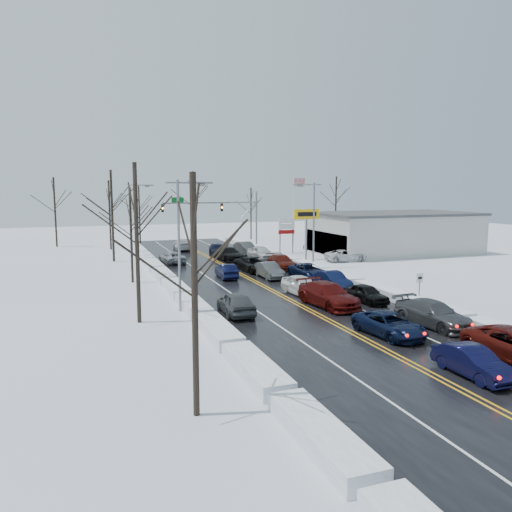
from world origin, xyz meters
name	(u,v)px	position (x,y,z in m)	size (l,w,h in m)	color
ground	(273,291)	(0.00, 0.00, 0.00)	(160.00, 160.00, 0.00)	silver
road_surface	(265,287)	(0.00, 2.00, 0.01)	(14.00, 84.00, 0.01)	black
snow_bank_left	(177,293)	(-7.60, 2.00, 0.00)	(1.47, 72.00, 0.68)	white
snow_bank_right	(343,281)	(7.60, 2.00, 0.00)	(1.47, 72.00, 0.68)	white
traffic_signal_mast	(221,210)	(3.45, 27.99, 5.48)	(13.28, 0.39, 8.00)	slate
tires_plus_sign	(307,218)	(10.50, 15.99, 4.99)	(3.20, 0.34, 6.00)	slate
used_vehicles_sign	(287,228)	(10.50, 22.00, 3.32)	(2.20, 0.22, 4.65)	slate
speed_limit_sign	(420,283)	(8.20, -8.00, 1.63)	(0.55, 0.09, 2.35)	slate
flagpole	(295,205)	(15.17, 30.00, 5.93)	(1.87, 1.20, 10.00)	silver
dealership_building	(393,233)	(23.98, 18.00, 2.66)	(20.40, 12.40, 5.30)	#B1B1AC
streetlight_ne	(312,218)	(8.30, 10.00, 5.31)	(3.20, 0.25, 9.00)	slate
streetlight_sw	(182,235)	(-8.30, -4.00, 5.31)	(3.20, 0.25, 9.00)	slate
streetlight_nw	(136,214)	(-8.30, 24.00, 5.31)	(3.20, 0.25, 9.00)	slate
tree_left_a	(194,249)	(-11.00, -20.00, 6.29)	(3.60, 3.60, 9.00)	#2D231C
tree_left_b	(136,212)	(-11.50, -6.00, 6.99)	(4.00, 4.00, 10.00)	#2D231C
tree_left_c	(131,217)	(-10.50, 8.00, 5.94)	(3.40, 3.40, 8.50)	#2D231C
tree_left_d	(112,198)	(-11.20, 22.00, 7.33)	(4.20, 4.20, 10.50)	#2D231C
tree_left_e	(109,201)	(-10.80, 34.00, 6.64)	(3.80, 3.80, 9.50)	#2D231C
tree_far_a	(54,198)	(-18.00, 40.00, 6.99)	(4.00, 4.00, 10.00)	#2D231C
tree_far_b	(139,202)	(-6.00, 41.00, 6.29)	(3.60, 3.60, 9.00)	#2D231C
tree_far_c	(193,193)	(2.00, 39.00, 7.68)	(4.40, 4.40, 11.00)	#2D231C
tree_far_d	(251,203)	(12.00, 40.50, 5.94)	(3.40, 3.40, 8.50)	#2D231C
tree_far_e	(336,194)	(28.00, 41.00, 7.33)	(4.20, 4.20, 10.50)	#2D231C
queued_car_1	(472,376)	(1.60, -20.37, 0.00)	(1.42, 4.08, 1.34)	black
queued_car_2	(389,336)	(1.71, -13.78, 0.00)	(2.22, 4.82, 1.34)	black
queued_car_3	(328,306)	(1.79, -6.16, 0.00)	(2.38, 5.86, 1.70)	#4C0C0A
queued_car_4	(302,295)	(1.63, -2.06, 0.00)	(1.86, 4.62, 1.57)	white
queued_car_5	(269,278)	(1.89, 5.91, 0.00)	(1.56, 4.46, 1.47)	#3E4143
queued_car_6	(254,272)	(1.78, 9.83, 0.00)	(2.47, 5.36, 1.49)	black
queued_car_7	(229,260)	(1.56, 18.29, 0.00)	(2.19, 5.39, 1.56)	black
queued_car_8	(218,255)	(1.62, 23.23, 0.00)	(1.82, 4.53, 1.54)	black
queued_car_11	(433,326)	(5.41, -12.97, 0.00)	(2.19, 5.38, 1.56)	#3E4043
queued_car_12	(367,302)	(5.06, -6.03, 0.00)	(1.60, 3.97, 1.35)	black
queued_car_13	(333,289)	(5.11, -0.69, 0.00)	(1.55, 4.46, 1.47)	black
queued_car_14	(309,278)	(5.31, 4.43, 0.00)	(2.32, 5.04, 1.40)	black
queued_car_15	(282,269)	(5.12, 10.58, 0.00)	(2.04, 5.01, 1.46)	#4A1009
queued_car_16	(261,260)	(5.29, 17.30, 0.00)	(1.97, 4.91, 1.67)	silver
queued_car_17	(246,254)	(5.15, 22.78, 0.00)	(1.67, 4.79, 1.58)	#3C3F41
oncoming_car_0	(226,278)	(-1.93, 7.20, 0.00)	(1.44, 4.14, 1.36)	black
oncoming_car_1	(172,263)	(-5.09, 18.38, 0.00)	(2.19, 4.75, 1.32)	#9D9FA5
oncoming_car_2	(182,250)	(-1.63, 29.95, 0.00)	(2.20, 5.40, 1.57)	silver
oncoming_car_3	(236,314)	(-5.14, -6.12, 0.00)	(1.86, 4.62, 1.57)	#46494C
parked_car_0	(346,261)	(14.14, 12.98, 0.00)	(2.27, 4.92, 1.37)	silver
parked_car_1	(349,256)	(17.01, 17.12, 0.00)	(2.15, 5.28, 1.53)	#46090E
parked_car_2	(313,251)	(14.90, 23.11, 0.00)	(1.64, 4.06, 1.38)	#4B0A0B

